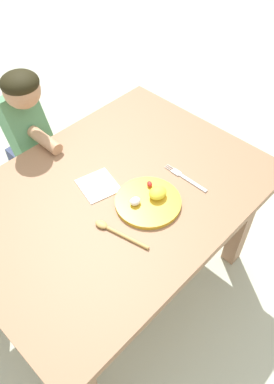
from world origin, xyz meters
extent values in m
plane|color=beige|center=(0.00, 0.00, 0.00)|extent=(8.00, 8.00, 0.00)
cube|color=#966B4B|center=(0.00, 0.00, 0.68)|extent=(1.25, 0.92, 0.04)
cube|color=#9A7154|center=(0.52, -0.35, 0.33)|extent=(0.08, 0.08, 0.66)
cube|color=#9A7154|center=(0.52, 0.35, 0.33)|extent=(0.08, 0.08, 0.66)
cylinder|color=gold|center=(0.05, -0.14, 0.70)|extent=(0.26, 0.26, 0.02)
ellipsoid|color=yellow|center=(0.09, -0.15, 0.73)|extent=(0.07, 0.06, 0.04)
ellipsoid|color=red|center=(0.11, -0.09, 0.72)|extent=(0.03, 0.03, 0.02)
ellipsoid|color=silver|center=(0.00, -0.12, 0.73)|extent=(0.04, 0.04, 0.03)
cube|color=silver|center=(0.25, -0.20, 0.70)|extent=(0.01, 0.14, 0.01)
cube|color=silver|center=(0.25, -0.11, 0.70)|extent=(0.03, 0.04, 0.01)
cylinder|color=silver|center=(0.26, -0.07, 0.70)|extent=(0.00, 0.04, 0.00)
cylinder|color=silver|center=(0.25, -0.07, 0.70)|extent=(0.00, 0.04, 0.00)
cylinder|color=silver|center=(0.24, -0.07, 0.70)|extent=(0.00, 0.04, 0.00)
cylinder|color=tan|center=(-0.13, -0.20, 0.70)|extent=(0.05, 0.17, 0.01)
ellipsoid|color=tan|center=(-0.15, -0.09, 0.70)|extent=(0.04, 0.06, 0.02)
cube|color=#394265|center=(-0.02, 0.63, 0.28)|extent=(0.17, 0.12, 0.56)
cube|color=#599966|center=(-0.02, 0.58, 0.72)|extent=(0.18, 0.22, 0.34)
sphere|color=tan|center=(-0.02, 0.52, 0.94)|extent=(0.16, 0.16, 0.16)
ellipsoid|color=black|center=(-0.02, 0.52, 0.97)|extent=(0.16, 0.16, 0.09)
cylinder|color=tan|center=(-0.02, 0.43, 0.72)|extent=(0.06, 0.19, 0.06)
cube|color=white|center=(-0.03, 0.07, 0.70)|extent=(0.18, 0.18, 0.00)
camera|label=1|loc=(-0.66, -0.76, 1.80)|focal=34.71mm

